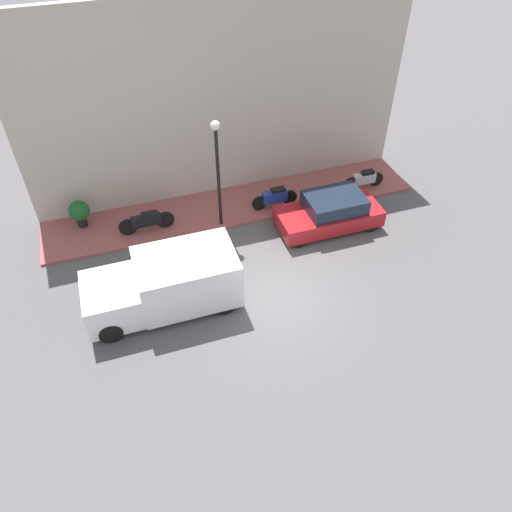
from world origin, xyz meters
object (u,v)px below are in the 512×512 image
(potted_plant, at_px, (79,212))
(scooter_silver, at_px, (364,179))
(motorcycle_blue, at_px, (275,197))
(motorcycle_black, at_px, (147,221))
(parked_car, at_px, (330,212))
(delivery_van, at_px, (165,284))
(streetlamp, at_px, (217,160))

(potted_plant, bearing_deg, scooter_silver, -95.69)
(scooter_silver, distance_m, motorcycle_blue, 3.91)
(motorcycle_black, height_order, potted_plant, potted_plant)
(parked_car, relative_size, delivery_van, 0.82)
(motorcycle_black, distance_m, streetlamp, 3.61)
(scooter_silver, distance_m, potted_plant, 11.26)
(streetlamp, bearing_deg, motorcycle_black, 80.22)
(motorcycle_black, bearing_deg, motorcycle_blue, -90.99)
(streetlamp, bearing_deg, motorcycle_blue, -80.68)
(streetlamp, bearing_deg, parked_car, -108.70)
(parked_car, xyz_separation_m, motorcycle_blue, (1.69, 1.57, -0.10))
(motorcycle_black, relative_size, potted_plant, 1.90)
(scooter_silver, bearing_deg, parked_car, 126.51)
(scooter_silver, bearing_deg, streetlamp, 93.88)
(motorcycle_blue, bearing_deg, streetlamp, 99.32)
(parked_car, distance_m, streetlamp, 4.67)
(parked_car, height_order, motorcycle_black, parked_car)
(parked_car, relative_size, motorcycle_black, 1.88)
(parked_car, height_order, potted_plant, parked_car)
(parked_car, bearing_deg, delivery_van, 107.24)
(scooter_silver, xyz_separation_m, motorcycle_black, (0.04, 8.91, 0.02))
(delivery_van, distance_m, potted_plant, 5.40)
(delivery_van, xyz_separation_m, streetlamp, (3.35, -2.70, 1.95))
(parked_car, xyz_separation_m, potted_plant, (2.85, 8.86, 0.10))
(delivery_van, bearing_deg, scooter_silver, -67.06)
(delivery_van, xyz_separation_m, scooter_silver, (3.77, -8.91, -0.42))
(potted_plant, bearing_deg, motorcycle_black, -115.07)
(streetlamp, bearing_deg, scooter_silver, -86.12)
(delivery_van, xyz_separation_m, motorcycle_blue, (3.73, -5.00, -0.40))
(parked_car, bearing_deg, potted_plant, 72.18)
(scooter_silver, height_order, potted_plant, potted_plant)
(scooter_silver, distance_m, streetlamp, 6.66)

